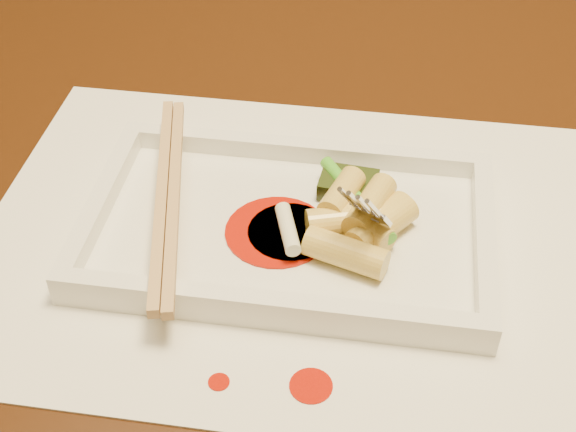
# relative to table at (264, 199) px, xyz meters

# --- Properties ---
(table) EXTENTS (1.40, 0.90, 0.75)m
(table) POSITION_rel_table_xyz_m (0.00, 0.00, 0.00)
(table) COLOR black
(table) RESTS_ON ground
(placemat) EXTENTS (0.40, 0.30, 0.00)m
(placemat) POSITION_rel_table_xyz_m (0.04, -0.15, 0.10)
(placemat) COLOR white
(placemat) RESTS_ON table
(sauce_splatter_a) EXTENTS (0.02, 0.02, 0.00)m
(sauce_splatter_a) POSITION_rel_table_xyz_m (0.07, -0.27, 0.10)
(sauce_splatter_a) COLOR #B71505
(sauce_splatter_a) RESTS_ON placemat
(sauce_splatter_b) EXTENTS (0.01, 0.01, 0.00)m
(sauce_splatter_b) POSITION_rel_table_xyz_m (0.02, -0.27, 0.10)
(sauce_splatter_b) COLOR #B71505
(sauce_splatter_b) RESTS_ON placemat
(plate_base) EXTENTS (0.26, 0.16, 0.01)m
(plate_base) POSITION_rel_table_xyz_m (0.04, -0.15, 0.11)
(plate_base) COLOR white
(plate_base) RESTS_ON placemat
(plate_rim_far) EXTENTS (0.26, 0.01, 0.01)m
(plate_rim_far) POSITION_rel_table_xyz_m (0.04, -0.08, 0.12)
(plate_rim_far) COLOR white
(plate_rim_far) RESTS_ON plate_base
(plate_rim_near) EXTENTS (0.26, 0.01, 0.01)m
(plate_rim_near) POSITION_rel_table_xyz_m (0.04, -0.22, 0.12)
(plate_rim_near) COLOR white
(plate_rim_near) RESTS_ON plate_base
(plate_rim_left) EXTENTS (0.01, 0.14, 0.01)m
(plate_rim_left) POSITION_rel_table_xyz_m (-0.08, -0.15, 0.12)
(plate_rim_left) COLOR white
(plate_rim_left) RESTS_ON plate_base
(plate_rim_right) EXTENTS (0.01, 0.14, 0.01)m
(plate_rim_right) POSITION_rel_table_xyz_m (0.17, -0.15, 0.12)
(plate_rim_right) COLOR white
(plate_rim_right) RESTS_ON plate_base
(veg_piece) EXTENTS (0.04, 0.03, 0.01)m
(veg_piece) POSITION_rel_table_xyz_m (0.08, -0.11, 0.12)
(veg_piece) COLOR black
(veg_piece) RESTS_ON plate_base
(scallion_white) EXTENTS (0.02, 0.04, 0.01)m
(scallion_white) POSITION_rel_table_xyz_m (0.05, -0.16, 0.12)
(scallion_white) COLOR #EAEACC
(scallion_white) RESTS_ON plate_base
(scallion_green) EXTENTS (0.06, 0.08, 0.01)m
(scallion_green) POSITION_rel_table_xyz_m (0.09, -0.13, 0.12)
(scallion_green) COLOR #3BA11A
(scallion_green) RESTS_ON plate_base
(chopstick_a) EXTENTS (0.05, 0.20, 0.01)m
(chopstick_a) POSITION_rel_table_xyz_m (-0.04, -0.15, 0.13)
(chopstick_a) COLOR tan
(chopstick_a) RESTS_ON plate_rim_near
(chopstick_b) EXTENTS (0.05, 0.20, 0.01)m
(chopstick_b) POSITION_rel_table_xyz_m (-0.03, -0.15, 0.13)
(chopstick_b) COLOR tan
(chopstick_b) RESTS_ON plate_rim_near
(fork) EXTENTS (0.09, 0.10, 0.14)m
(fork) POSITION_rel_table_xyz_m (0.11, -0.13, 0.18)
(fork) COLOR silver
(fork) RESTS_ON plate_base
(sauce_blob_0) EXTENTS (0.07, 0.07, 0.00)m
(sauce_blob_0) POSITION_rel_table_xyz_m (0.04, -0.16, 0.11)
(sauce_blob_0) COLOR #B71505
(sauce_blob_0) RESTS_ON plate_base
(sauce_blob_1) EXTENTS (0.05, 0.05, 0.00)m
(sauce_blob_1) POSITION_rel_table_xyz_m (0.05, -0.16, 0.11)
(sauce_blob_1) COLOR #B71505
(sauce_blob_1) RESTS_ON plate_base
(rice_cake_0) EXTENTS (0.05, 0.03, 0.02)m
(rice_cake_0) POSITION_rel_table_xyz_m (0.08, -0.15, 0.12)
(rice_cake_0) COLOR #DFCD68
(rice_cake_0) RESTS_ON plate_base
(rice_cake_1) EXTENTS (0.05, 0.03, 0.02)m
(rice_cake_1) POSITION_rel_table_xyz_m (0.08, -0.18, 0.12)
(rice_cake_1) COLOR #DFCD68
(rice_cake_1) RESTS_ON plate_base
(rice_cake_2) EXTENTS (0.03, 0.05, 0.02)m
(rice_cake_2) POSITION_rel_table_xyz_m (0.09, -0.14, 0.13)
(rice_cake_2) COLOR #DFCD68
(rice_cake_2) RESTS_ON plate_base
(rice_cake_3) EXTENTS (0.04, 0.04, 0.02)m
(rice_cake_3) POSITION_rel_table_xyz_m (0.11, -0.15, 0.12)
(rice_cake_3) COLOR #DFCD68
(rice_cake_3) RESTS_ON plate_base
(rice_cake_4) EXTENTS (0.05, 0.04, 0.02)m
(rice_cake_4) POSITION_rel_table_xyz_m (0.09, -0.15, 0.12)
(rice_cake_4) COLOR #DFCD68
(rice_cake_4) RESTS_ON plate_base
(rice_cake_5) EXTENTS (0.03, 0.04, 0.02)m
(rice_cake_5) POSITION_rel_table_xyz_m (0.08, -0.13, 0.13)
(rice_cake_5) COLOR #DFCD68
(rice_cake_5) RESTS_ON plate_base
(rice_cake_6) EXTENTS (0.04, 0.05, 0.02)m
(rice_cake_6) POSITION_rel_table_xyz_m (0.10, -0.15, 0.12)
(rice_cake_6) COLOR #DFCD68
(rice_cake_6) RESTS_ON plate_base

